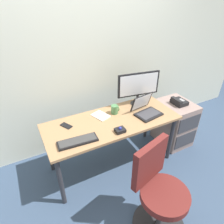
{
  "coord_description": "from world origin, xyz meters",
  "views": [
    {
      "loc": [
        -0.9,
        -1.71,
        2.04
      ],
      "look_at": [
        0.0,
        0.0,
        0.83
      ],
      "focal_mm": 31.64,
      "sensor_mm": 36.0,
      "label": 1
    }
  ],
  "objects_px": {
    "monitor_main": "(138,86)",
    "trackball_mouse": "(120,130)",
    "office_chair": "(158,194)",
    "keyboard": "(78,141)",
    "file_cabinet": "(174,123)",
    "desk_phone": "(179,102)",
    "coffee_mug": "(115,109)",
    "paper_notepad": "(101,116)",
    "laptop": "(146,110)",
    "cell_phone": "(66,126)"
  },
  "relations": [
    {
      "from": "monitor_main",
      "to": "trackball_mouse",
      "type": "distance_m",
      "value": 0.71
    },
    {
      "from": "monitor_main",
      "to": "office_chair",
      "type": "bearing_deg",
      "value": -113.85
    },
    {
      "from": "keyboard",
      "to": "trackball_mouse",
      "type": "relative_size",
      "value": 3.81
    },
    {
      "from": "file_cabinet",
      "to": "office_chair",
      "type": "xyz_separation_m",
      "value": [
        -1.05,
        -0.91,
        0.11
      ]
    },
    {
      "from": "trackball_mouse",
      "to": "desk_phone",
      "type": "bearing_deg",
      "value": 11.38
    },
    {
      "from": "coffee_mug",
      "to": "desk_phone",
      "type": "bearing_deg",
      "value": -8.96
    },
    {
      "from": "file_cabinet",
      "to": "monitor_main",
      "type": "height_order",
      "value": "monitor_main"
    },
    {
      "from": "desk_phone",
      "to": "monitor_main",
      "type": "height_order",
      "value": "monitor_main"
    },
    {
      "from": "office_chair",
      "to": "monitor_main",
      "type": "distance_m",
      "value": 1.33
    },
    {
      "from": "file_cabinet",
      "to": "trackball_mouse",
      "type": "xyz_separation_m",
      "value": [
        -1.08,
        -0.23,
        0.4
      ]
    },
    {
      "from": "desk_phone",
      "to": "monitor_main",
      "type": "distance_m",
      "value": 0.65
    },
    {
      "from": "coffee_mug",
      "to": "office_chair",
      "type": "bearing_deg",
      "value": -95.76
    },
    {
      "from": "keyboard",
      "to": "office_chair",
      "type": "bearing_deg",
      "value": -55.89
    },
    {
      "from": "monitor_main",
      "to": "paper_notepad",
      "type": "relative_size",
      "value": 2.7
    },
    {
      "from": "laptop",
      "to": "paper_notepad",
      "type": "bearing_deg",
      "value": 158.82
    },
    {
      "from": "office_chair",
      "to": "coffee_mug",
      "type": "xyz_separation_m",
      "value": [
        0.11,
        1.04,
        0.32
      ]
    },
    {
      "from": "keyboard",
      "to": "paper_notepad",
      "type": "height_order",
      "value": "keyboard"
    },
    {
      "from": "desk_phone",
      "to": "cell_phone",
      "type": "height_order",
      "value": "desk_phone"
    },
    {
      "from": "keyboard",
      "to": "monitor_main",
      "type": "bearing_deg",
      "value": 21.25
    },
    {
      "from": "paper_notepad",
      "to": "trackball_mouse",
      "type": "bearing_deg",
      "value": -81.78
    },
    {
      "from": "office_chair",
      "to": "paper_notepad",
      "type": "height_order",
      "value": "office_chair"
    },
    {
      "from": "office_chair",
      "to": "paper_notepad",
      "type": "distance_m",
      "value": 1.1
    },
    {
      "from": "office_chair",
      "to": "cell_phone",
      "type": "height_order",
      "value": "office_chair"
    },
    {
      "from": "file_cabinet",
      "to": "paper_notepad",
      "type": "relative_size",
      "value": 3.21
    },
    {
      "from": "laptop",
      "to": "coffee_mug",
      "type": "height_order",
      "value": "laptop"
    },
    {
      "from": "file_cabinet",
      "to": "laptop",
      "type": "bearing_deg",
      "value": -175.03
    },
    {
      "from": "office_chair",
      "to": "paper_notepad",
      "type": "bearing_deg",
      "value": 94.31
    },
    {
      "from": "desk_phone",
      "to": "paper_notepad",
      "type": "distance_m",
      "value": 1.14
    },
    {
      "from": "monitor_main",
      "to": "paper_notepad",
      "type": "height_order",
      "value": "monitor_main"
    },
    {
      "from": "file_cabinet",
      "to": "cell_phone",
      "type": "xyz_separation_m",
      "value": [
        -1.57,
        0.15,
        0.38
      ]
    },
    {
      "from": "cell_phone",
      "to": "coffee_mug",
      "type": "bearing_deg",
      "value": -28.33
    },
    {
      "from": "file_cabinet",
      "to": "desk_phone",
      "type": "height_order",
      "value": "desk_phone"
    },
    {
      "from": "desk_phone",
      "to": "paper_notepad",
      "type": "height_order",
      "value": "desk_phone"
    },
    {
      "from": "cell_phone",
      "to": "office_chair",
      "type": "bearing_deg",
      "value": -90.98
    },
    {
      "from": "file_cabinet",
      "to": "desk_phone",
      "type": "relative_size",
      "value": 3.34
    },
    {
      "from": "keyboard",
      "to": "trackball_mouse",
      "type": "xyz_separation_m",
      "value": [
        0.47,
        -0.05,
        0.01
      ]
    },
    {
      "from": "monitor_main",
      "to": "keyboard",
      "type": "height_order",
      "value": "monitor_main"
    },
    {
      "from": "desk_phone",
      "to": "monitor_main",
      "type": "xyz_separation_m",
      "value": [
        -0.55,
        0.22,
        0.27
      ]
    },
    {
      "from": "trackball_mouse",
      "to": "coffee_mug",
      "type": "height_order",
      "value": "coffee_mug"
    },
    {
      "from": "laptop",
      "to": "cell_phone",
      "type": "bearing_deg",
      "value": 168.41
    },
    {
      "from": "desk_phone",
      "to": "laptop",
      "type": "distance_m",
      "value": 0.6
    },
    {
      "from": "keyboard",
      "to": "desk_phone",
      "type": "bearing_deg",
      "value": 6.13
    },
    {
      "from": "monitor_main",
      "to": "desk_phone",
      "type": "bearing_deg",
      "value": -21.42
    },
    {
      "from": "desk_phone",
      "to": "laptop",
      "type": "xyz_separation_m",
      "value": [
        -0.6,
        -0.04,
        0.06
      ]
    },
    {
      "from": "file_cabinet",
      "to": "trackball_mouse",
      "type": "relative_size",
      "value": 6.08
    },
    {
      "from": "office_chair",
      "to": "laptop",
      "type": "height_order",
      "value": "office_chair"
    },
    {
      "from": "coffee_mug",
      "to": "cell_phone",
      "type": "bearing_deg",
      "value": 178.74
    },
    {
      "from": "laptop",
      "to": "paper_notepad",
      "type": "height_order",
      "value": "laptop"
    },
    {
      "from": "office_chair",
      "to": "coffee_mug",
      "type": "relative_size",
      "value": 8.7
    },
    {
      "from": "paper_notepad",
      "to": "keyboard",
      "type": "bearing_deg",
      "value": -141.04
    }
  ]
}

